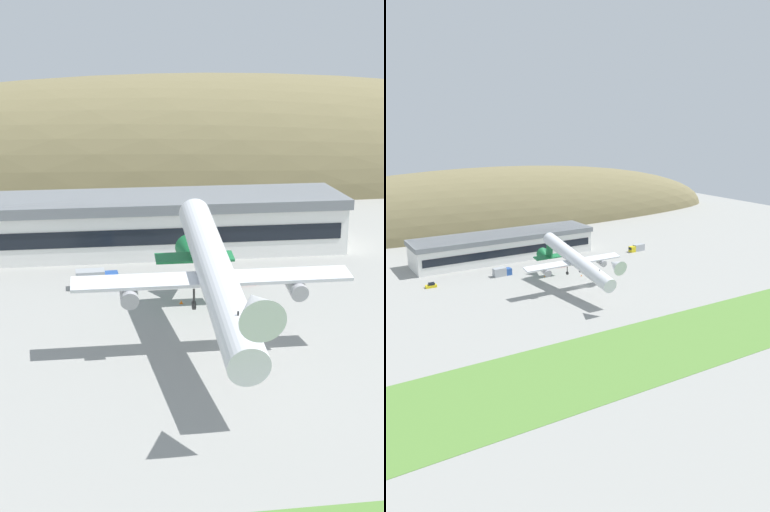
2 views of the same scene
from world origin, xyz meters
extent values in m
plane|color=gray|center=(0.00, 0.00, 0.00)|extent=(385.40, 385.40, 0.00)
cube|color=#568438|center=(0.00, -49.66, 0.04)|extent=(346.86, 29.91, 0.08)
ellipsoid|color=olive|center=(12.29, 113.55, 0.00)|extent=(300.81, 54.92, 61.81)
cube|color=white|center=(-8.87, 47.00, 5.30)|extent=(73.58, 16.51, 10.60)
cube|color=slate|center=(-8.87, 47.00, 9.64)|extent=(74.78, 17.71, 1.91)
cube|color=black|center=(-8.87, 38.70, 4.77)|extent=(70.63, 0.16, 2.97)
cylinder|color=silver|center=(-4.29, -2.98, 10.74)|extent=(4.51, 39.63, 11.22)
cone|color=silver|center=(-4.29, -24.85, 14.55)|extent=(4.42, 5.64, 5.20)
cone|color=#196B38|center=(-4.29, 19.34, 6.85)|extent=(4.42, 6.53, 5.36)
cube|color=#196B38|center=(-4.29, 15.78, 11.31)|extent=(0.50, 5.32, 8.28)
cube|color=#196B38|center=(-4.29, 16.01, 7.43)|extent=(11.72, 3.17, 0.90)
cube|color=silver|center=(-4.29, -1.03, 9.61)|extent=(35.44, 3.62, 1.06)
cylinder|color=#9E9EA3|center=(-14.92, -1.57, 8.15)|extent=(2.30, 3.94, 2.88)
cylinder|color=#9E9EA3|center=(6.34, -1.57, 8.15)|extent=(2.30, 3.94, 2.88)
cylinder|color=#2D2D2D|center=(-6.77, -1.03, 7.27)|extent=(0.28, 0.28, 2.20)
cylinder|color=#2D2D2D|center=(-6.77, -1.03, 6.17)|extent=(0.45, 1.10, 1.10)
cylinder|color=#2D2D2D|center=(-1.81, -1.03, 7.27)|extent=(0.28, 0.28, 2.20)
cylinder|color=#2D2D2D|center=(-1.81, -1.03, 6.17)|extent=(0.45, 1.10, 1.10)
cylinder|color=#2D2D2D|center=(-4.29, -16.58, 10.09)|extent=(0.22, 0.22, 1.98)
cylinder|color=#2D2D2D|center=(-4.29, -16.58, 9.10)|extent=(0.30, 0.83, 0.82)
cube|color=gold|center=(-44.80, 25.89, 0.44)|extent=(3.79, 2.03, 0.88)
cube|color=black|center=(-44.61, 25.89, 1.25)|extent=(2.10, 1.68, 0.72)
cube|color=#B21E1E|center=(4.75, 24.43, 0.42)|extent=(4.47, 1.95, 0.84)
cube|color=black|center=(4.53, 24.45, 1.18)|extent=(2.49, 1.58, 0.69)
cube|color=#264C99|center=(-16.52, 25.82, 1.23)|extent=(2.28, 2.64, 2.47)
cube|color=black|center=(-15.41, 25.87, 1.68)|extent=(0.18, 2.16, 1.09)
cube|color=#999EA3|center=(-19.90, 25.67, 1.52)|extent=(4.71, 2.75, 3.05)
cube|color=gold|center=(42.25, 28.20, 1.21)|extent=(2.52, 2.41, 2.41)
cube|color=black|center=(41.03, 28.12, 1.64)|extent=(0.20, 1.93, 1.06)
cube|color=#999EA3|center=(45.97, 28.43, 1.44)|extent=(5.20, 2.57, 2.88)
cube|color=orange|center=(5.63, 10.27, 0.01)|extent=(0.52, 0.52, 0.03)
cone|color=orange|center=(5.63, 10.27, 0.31)|extent=(0.40, 0.40, 0.55)
cube|color=orange|center=(-6.25, 16.53, 0.01)|extent=(0.52, 0.52, 0.03)
cone|color=orange|center=(-6.25, 16.53, 0.31)|extent=(0.40, 0.40, 0.55)
camera|label=1|loc=(-18.54, -84.73, 37.43)|focal=50.00mm
camera|label=2|loc=(-84.89, -137.43, 55.30)|focal=35.00mm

